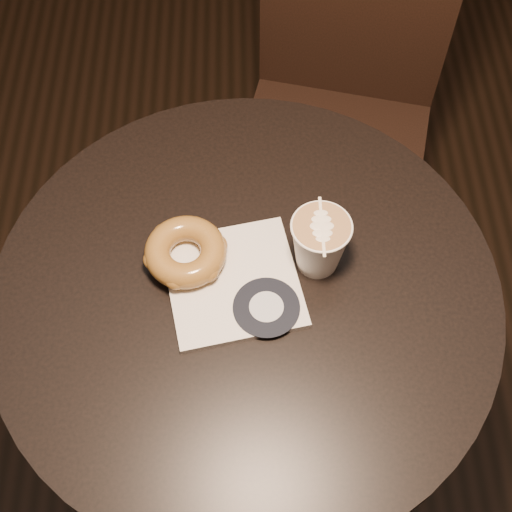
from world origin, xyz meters
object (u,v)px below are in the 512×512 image
(pastry_bag, at_px, (233,282))
(chair, at_px, (343,85))
(cafe_table, at_px, (247,348))
(latte_cup, at_px, (319,244))
(doughnut, at_px, (185,252))

(pastry_bag, bearing_deg, chair, 57.50)
(cafe_table, bearing_deg, pastry_bag, 154.37)
(cafe_table, relative_size, latte_cup, 8.26)
(cafe_table, relative_size, doughnut, 6.65)
(chair, bearing_deg, pastry_bag, -97.04)
(chair, xyz_separation_m, latte_cup, (-0.11, -0.54, 0.26))
(cafe_table, relative_size, chair, 0.78)
(doughnut, xyz_separation_m, latte_cup, (0.18, -0.00, 0.02))
(cafe_table, xyz_separation_m, latte_cup, (0.10, 0.04, 0.24))
(cafe_table, distance_m, chair, 0.62)
(chair, distance_m, pastry_bag, 0.65)
(cafe_table, relative_size, pastry_bag, 4.28)
(doughnut, bearing_deg, cafe_table, -28.50)
(cafe_table, bearing_deg, chair, 70.65)
(cafe_table, distance_m, doughnut, 0.24)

